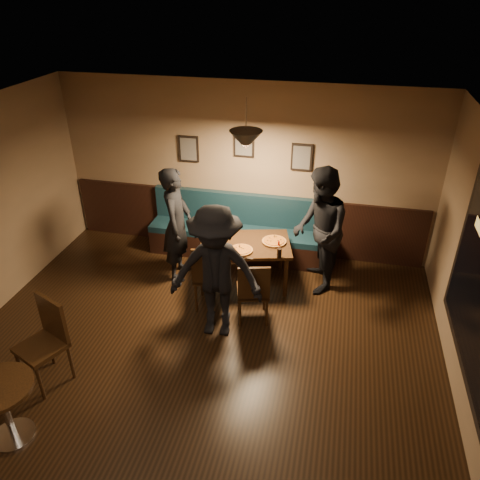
{
  "coord_description": "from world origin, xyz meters",
  "views": [
    {
      "loc": [
        1.48,
        -3.41,
        4.13
      ],
      "look_at": [
        0.25,
        2.06,
        0.95
      ],
      "focal_mm": 35.19,
      "sensor_mm": 36.0,
      "label": 1
    }
  ],
  "objects_px": {
    "dining_table": "(245,264)",
    "chair_near_right": "(253,290)",
    "diner_front": "(216,273)",
    "cafe_chair_far": "(40,346)",
    "chair_near_left": "(212,275)",
    "booth_bench": "(240,229)",
    "diner_right": "(320,231)",
    "soda_glass": "(279,253)",
    "tabasco_bottle": "(279,244)",
    "diner_left": "(177,224)",
    "cafe_table": "(6,412)"
  },
  "relations": [
    {
      "from": "dining_table",
      "to": "chair_near_right",
      "type": "relative_size",
      "value": 1.39
    },
    {
      "from": "diner_front",
      "to": "cafe_chair_far",
      "type": "relative_size",
      "value": 1.73
    },
    {
      "from": "chair_near_left",
      "to": "booth_bench",
      "type": "bearing_deg",
      "value": 81.9
    },
    {
      "from": "booth_bench",
      "to": "chair_near_left",
      "type": "distance_m",
      "value": 1.41
    },
    {
      "from": "booth_bench",
      "to": "cafe_chair_far",
      "type": "xyz_separation_m",
      "value": [
        -1.56,
        -3.22,
        0.03
      ]
    },
    {
      "from": "dining_table",
      "to": "chair_near_right",
      "type": "bearing_deg",
      "value": -84.95
    },
    {
      "from": "dining_table",
      "to": "diner_right",
      "type": "xyz_separation_m",
      "value": [
        1.05,
        0.17,
        0.59
      ]
    },
    {
      "from": "soda_glass",
      "to": "tabasco_bottle",
      "type": "relative_size",
      "value": 1.2
    },
    {
      "from": "diner_right",
      "to": "diner_front",
      "type": "distance_m",
      "value": 1.77
    },
    {
      "from": "chair_near_left",
      "to": "cafe_chair_far",
      "type": "distance_m",
      "value": 2.34
    },
    {
      "from": "diner_left",
      "to": "diner_front",
      "type": "height_order",
      "value": "diner_front"
    },
    {
      "from": "diner_left",
      "to": "cafe_table",
      "type": "relative_size",
      "value": 2.51
    },
    {
      "from": "booth_bench",
      "to": "dining_table",
      "type": "distance_m",
      "value": 0.84
    },
    {
      "from": "diner_right",
      "to": "soda_glass",
      "type": "height_order",
      "value": "diner_right"
    },
    {
      "from": "diner_front",
      "to": "cafe_table",
      "type": "bearing_deg",
      "value": -131.96
    },
    {
      "from": "soda_glass",
      "to": "booth_bench",
      "type": "bearing_deg",
      "value": 126.73
    },
    {
      "from": "booth_bench",
      "to": "diner_right",
      "type": "distance_m",
      "value": 1.51
    },
    {
      "from": "chair_near_right",
      "to": "dining_table",
      "type": "bearing_deg",
      "value": 93.91
    },
    {
      "from": "cafe_chair_far",
      "to": "diner_front",
      "type": "bearing_deg",
      "value": -119.1
    },
    {
      "from": "chair_near_right",
      "to": "tabasco_bottle",
      "type": "height_order",
      "value": "chair_near_right"
    },
    {
      "from": "chair_near_right",
      "to": "cafe_chair_far",
      "type": "xyz_separation_m",
      "value": [
        -2.08,
        -1.64,
        0.06
      ]
    },
    {
      "from": "cafe_table",
      "to": "chair_near_left",
      "type": "bearing_deg",
      "value": 61.57
    },
    {
      "from": "cafe_table",
      "to": "cafe_chair_far",
      "type": "distance_m",
      "value": 0.79
    },
    {
      "from": "chair_near_left",
      "to": "tabasco_bottle",
      "type": "height_order",
      "value": "chair_near_left"
    },
    {
      "from": "cafe_chair_far",
      "to": "tabasco_bottle",
      "type": "bearing_deg",
      "value": -109.87
    },
    {
      "from": "soda_glass",
      "to": "cafe_table",
      "type": "bearing_deg",
      "value": -127.87
    },
    {
      "from": "chair_near_left",
      "to": "diner_front",
      "type": "height_order",
      "value": "diner_front"
    },
    {
      "from": "diner_right",
      "to": "cafe_table",
      "type": "height_order",
      "value": "diner_right"
    },
    {
      "from": "dining_table",
      "to": "diner_left",
      "type": "height_order",
      "value": "diner_left"
    },
    {
      "from": "dining_table",
      "to": "chair_near_left",
      "type": "height_order",
      "value": "chair_near_left"
    },
    {
      "from": "diner_right",
      "to": "diner_front",
      "type": "relative_size",
      "value": 1.03
    },
    {
      "from": "chair_near_right",
      "to": "cafe_chair_far",
      "type": "bearing_deg",
      "value": -156.86
    },
    {
      "from": "chair_near_left",
      "to": "cafe_table",
      "type": "relative_size",
      "value": 1.44
    },
    {
      "from": "diner_front",
      "to": "tabasco_bottle",
      "type": "bearing_deg",
      "value": 57.74
    },
    {
      "from": "soda_glass",
      "to": "tabasco_bottle",
      "type": "xyz_separation_m",
      "value": [
        -0.05,
        0.27,
        -0.01
      ]
    },
    {
      "from": "chair_near_left",
      "to": "cafe_chair_far",
      "type": "height_order",
      "value": "cafe_chair_far"
    },
    {
      "from": "diner_right",
      "to": "chair_near_right",
      "type": "bearing_deg",
      "value": -52.58
    },
    {
      "from": "chair_near_left",
      "to": "diner_front",
      "type": "bearing_deg",
      "value": -73.05
    },
    {
      "from": "dining_table",
      "to": "chair_near_left",
      "type": "relative_size",
      "value": 1.28
    },
    {
      "from": "dining_table",
      "to": "diner_front",
      "type": "relative_size",
      "value": 0.72
    },
    {
      "from": "dining_table",
      "to": "cafe_table",
      "type": "xyz_separation_m",
      "value": [
        -1.73,
        -3.2,
        0.0
      ]
    },
    {
      "from": "dining_table",
      "to": "chair_near_left",
      "type": "bearing_deg",
      "value": -132.43
    },
    {
      "from": "diner_left",
      "to": "chair_near_right",
      "type": "bearing_deg",
      "value": -126.37
    },
    {
      "from": "chair_near_left",
      "to": "tabasco_bottle",
      "type": "distance_m",
      "value": 1.06
    },
    {
      "from": "tabasco_bottle",
      "to": "booth_bench",
      "type": "bearing_deg",
      "value": 133.21
    },
    {
      "from": "cafe_chair_far",
      "to": "booth_bench",
      "type": "bearing_deg",
      "value": -92.16
    },
    {
      "from": "dining_table",
      "to": "soda_glass",
      "type": "relative_size",
      "value": 9.26
    },
    {
      "from": "diner_right",
      "to": "cafe_table",
      "type": "distance_m",
      "value": 4.41
    },
    {
      "from": "diner_left",
      "to": "booth_bench",
      "type": "bearing_deg",
      "value": -50.38
    },
    {
      "from": "booth_bench",
      "to": "cafe_chair_far",
      "type": "relative_size",
      "value": 2.85
    }
  ]
}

